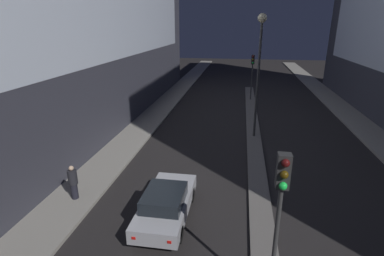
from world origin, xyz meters
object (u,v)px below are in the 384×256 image
(traffic_light_mid, at_px, (252,67))
(pedestrian_on_left_sidewalk, at_px, (73,182))
(traffic_light_near, at_px, (280,199))
(car_left_lane, at_px, (166,203))
(street_lamp, at_px, (260,52))

(traffic_light_mid, height_order, pedestrian_on_left_sidewalk, traffic_light_mid)
(traffic_light_near, relative_size, car_left_lane, 1.04)
(traffic_light_near, xyz_separation_m, pedestrian_on_left_sidewalk, (-8.09, 3.91, -2.44))
(street_lamp, distance_m, car_left_lane, 11.74)
(traffic_light_near, height_order, car_left_lane, traffic_light_near)
(traffic_light_mid, relative_size, street_lamp, 0.56)
(traffic_light_mid, height_order, street_lamp, street_lamp)
(car_left_lane, bearing_deg, pedestrian_on_left_sidewalk, 171.99)
(street_lamp, bearing_deg, car_left_lane, -110.95)
(traffic_light_near, xyz_separation_m, car_left_lane, (-3.79, 3.30, -2.69))
(car_left_lane, xyz_separation_m, pedestrian_on_left_sidewalk, (-4.30, 0.61, 0.25))
(car_left_lane, bearing_deg, traffic_light_mid, 79.58)
(car_left_lane, relative_size, pedestrian_on_left_sidewalk, 2.72)
(traffic_light_mid, bearing_deg, pedestrian_on_left_sidewalk, -112.03)
(traffic_light_near, xyz_separation_m, traffic_light_mid, (0.00, 23.91, 0.00))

